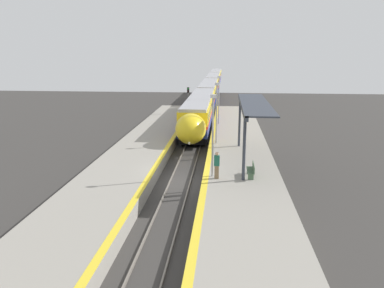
{
  "coord_description": "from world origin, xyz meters",
  "views": [
    {
      "loc": [
        3.09,
        -24.63,
        8.94
      ],
      "look_at": [
        0.58,
        2.86,
        2.12
      ],
      "focal_mm": 35.0,
      "sensor_mm": 36.0,
      "label": 1
    }
  ],
  "objects_px": {
    "train": "(211,86)",
    "lamppost_mid": "(217,109)",
    "lamppost_near": "(213,130)",
    "platform_bench": "(252,170)",
    "railway_signal": "(188,100)",
    "person_waiting": "(217,165)",
    "lamppost_far": "(219,97)"
  },
  "relations": [
    {
      "from": "train",
      "to": "person_waiting",
      "type": "xyz_separation_m",
      "value": [
        2.59,
        -52.76,
        -0.3
      ]
    },
    {
      "from": "lamppost_near",
      "to": "lamppost_mid",
      "type": "xyz_separation_m",
      "value": [
        0.0,
        9.27,
        0.0
      ]
    },
    {
      "from": "train",
      "to": "railway_signal",
      "type": "distance_m",
      "value": 26.31
    },
    {
      "from": "train",
      "to": "lamppost_far",
      "type": "height_order",
      "value": "lamppost_far"
    },
    {
      "from": "train",
      "to": "person_waiting",
      "type": "distance_m",
      "value": 52.82
    },
    {
      "from": "railway_signal",
      "to": "lamppost_near",
      "type": "distance_m",
      "value": 26.47
    },
    {
      "from": "lamppost_near",
      "to": "platform_bench",
      "type": "bearing_deg",
      "value": 3.12
    },
    {
      "from": "railway_signal",
      "to": "lamppost_near",
      "type": "relative_size",
      "value": 0.81
    },
    {
      "from": "lamppost_near",
      "to": "train",
      "type": "bearing_deg",
      "value": 92.5
    },
    {
      "from": "lamppost_far",
      "to": "lamppost_near",
      "type": "bearing_deg",
      "value": -90.0
    },
    {
      "from": "railway_signal",
      "to": "lamppost_mid",
      "type": "relative_size",
      "value": 0.81
    },
    {
      "from": "platform_bench",
      "to": "lamppost_far",
      "type": "bearing_deg",
      "value": 98.0
    },
    {
      "from": "lamppost_far",
      "to": "person_waiting",
      "type": "bearing_deg",
      "value": -89.09
    },
    {
      "from": "lamppost_near",
      "to": "lamppost_far",
      "type": "bearing_deg",
      "value": 90.0
    },
    {
      "from": "person_waiting",
      "to": "railway_signal",
      "type": "distance_m",
      "value": 26.92
    },
    {
      "from": "lamppost_mid",
      "to": "lamppost_near",
      "type": "bearing_deg",
      "value": -90.0
    },
    {
      "from": "lamppost_far",
      "to": "train",
      "type": "bearing_deg",
      "value": 93.87
    },
    {
      "from": "train",
      "to": "lamppost_far",
      "type": "bearing_deg",
      "value": -86.13
    },
    {
      "from": "railway_signal",
      "to": "lamppost_far",
      "type": "xyz_separation_m",
      "value": [
        4.23,
        -7.56,
        1.36
      ]
    },
    {
      "from": "train",
      "to": "railway_signal",
      "type": "relative_size",
      "value": 20.62
    },
    {
      "from": "platform_bench",
      "to": "lamppost_far",
      "type": "distance_m",
      "value": 18.76
    },
    {
      "from": "train",
      "to": "lamppost_mid",
      "type": "height_order",
      "value": "lamppost_mid"
    },
    {
      "from": "lamppost_near",
      "to": "lamppost_far",
      "type": "relative_size",
      "value": 1.0
    },
    {
      "from": "railway_signal",
      "to": "lamppost_mid",
      "type": "distance_m",
      "value": 17.4
    },
    {
      "from": "person_waiting",
      "to": "lamppost_near",
      "type": "xyz_separation_m",
      "value": [
        -0.3,
        0.43,
        2.16
      ]
    },
    {
      "from": "platform_bench",
      "to": "railway_signal",
      "type": "bearing_deg",
      "value": 104.71
    },
    {
      "from": "train",
      "to": "person_waiting",
      "type": "bearing_deg",
      "value": -87.19
    },
    {
      "from": "train",
      "to": "lamppost_near",
      "type": "bearing_deg",
      "value": -87.5
    },
    {
      "from": "train",
      "to": "railway_signal",
      "type": "bearing_deg",
      "value": -94.24
    },
    {
      "from": "train",
      "to": "person_waiting",
      "type": "relative_size",
      "value": 50.5
    },
    {
      "from": "lamppost_mid",
      "to": "railway_signal",
      "type": "bearing_deg",
      "value": 104.1
    },
    {
      "from": "person_waiting",
      "to": "lamppost_mid",
      "type": "bearing_deg",
      "value": 91.79
    }
  ]
}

